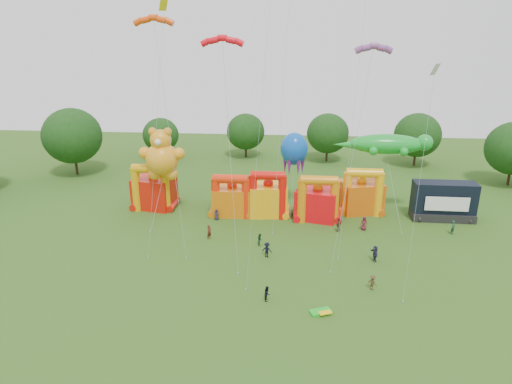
# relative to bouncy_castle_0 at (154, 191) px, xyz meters

# --- Properties ---
(ground) EXTENTS (160.00, 160.00, 0.00)m
(ground) POSITION_rel_bouncy_castle_0_xyz_m (18.93, -28.68, -2.67)
(ground) COLOR #355818
(ground) RESTS_ON ground
(tree_ring) EXTENTS (125.13, 127.25, 12.07)m
(tree_ring) POSITION_rel_bouncy_castle_0_xyz_m (17.73, -28.06, 3.59)
(tree_ring) COLOR #352314
(tree_ring) RESTS_ON ground
(bouncy_castle_0) EXTENTS (6.32, 5.46, 7.06)m
(bouncy_castle_0) POSITION_rel_bouncy_castle_0_xyz_m (0.00, 0.00, 0.00)
(bouncy_castle_0) COLOR red
(bouncy_castle_0) RESTS_ON ground
(bouncy_castle_1) EXTENTS (5.61, 4.56, 6.30)m
(bouncy_castle_1) POSITION_rel_bouncy_castle_0_xyz_m (11.82, -1.54, -0.29)
(bouncy_castle_1) COLOR #D5670B
(bouncy_castle_1) RESTS_ON ground
(bouncy_castle_2) EXTENTS (5.62, 4.70, 6.84)m
(bouncy_castle_2) POSITION_rel_bouncy_castle_0_xyz_m (16.92, -1.41, -0.07)
(bouncy_castle_2) COLOR #F4A10C
(bouncy_castle_2) RESTS_ON ground
(bouncy_castle_3) EXTENTS (6.53, 5.72, 6.69)m
(bouncy_castle_3) POSITION_rel_bouncy_castle_0_xyz_m (23.82, -2.27, -0.14)
(bouncy_castle_3) COLOR red
(bouncy_castle_3) RESTS_ON ground
(bouncy_castle_4) EXTENTS (6.57, 5.76, 6.95)m
(bouncy_castle_4) POSITION_rel_bouncy_castle_0_xyz_m (30.19, 0.83, -0.04)
(bouncy_castle_4) COLOR #D0560B
(bouncy_castle_4) RESTS_ON ground
(stage_trailer) EXTENTS (8.46, 3.35, 5.36)m
(stage_trailer) POSITION_rel_bouncy_castle_0_xyz_m (41.20, -0.88, -0.09)
(stage_trailer) COLOR black
(stage_trailer) RESTS_ON ground
(teddy_bear_kite) EXTENTS (6.46, 9.08, 12.58)m
(teddy_bear_kite) POSITION_rel_bouncy_castle_0_xyz_m (2.17, -2.33, 5.20)
(teddy_bear_kite) COLOR orange
(teddy_bear_kite) RESTS_ON ground
(gecko_kite) EXTENTS (13.44, 9.58, 11.67)m
(gecko_kite) POSITION_rel_bouncy_castle_0_xyz_m (33.46, -1.12, 4.66)
(gecko_kite) COLOR green
(gecko_kite) RESTS_ON ground
(octopus_kite) EXTENTS (3.98, 8.50, 11.08)m
(octopus_kite) POSITION_rel_bouncy_castle_0_xyz_m (20.39, 2.59, 4.55)
(octopus_kite) COLOR #0C4FB8
(octopus_kite) RESTS_ON ground
(parafoil_kites) EXTENTS (28.27, 10.43, 27.27)m
(parafoil_kites) POSITION_rel_bouncy_castle_0_xyz_m (15.18, -13.22, 9.78)
(parafoil_kites) COLOR red
(parafoil_kites) RESTS_ON ground
(diamond_kites) EXTENTS (30.05, 21.02, 40.16)m
(diamond_kites) POSITION_rel_bouncy_castle_0_xyz_m (19.64, -12.46, 12.98)
(diamond_kites) COLOR red
(diamond_kites) RESTS_ON ground
(folded_kite_bundle) EXTENTS (2.23, 1.68, 0.31)m
(folded_kite_bundle) POSITION_rel_bouncy_castle_0_xyz_m (23.28, -25.08, -2.53)
(folded_kite_bundle) COLOR green
(folded_kite_bundle) RESTS_ON ground
(spectator_0) EXTENTS (0.80, 0.55, 1.57)m
(spectator_0) POSITION_rel_bouncy_castle_0_xyz_m (9.92, -3.88, -1.88)
(spectator_0) COLOR #262239
(spectator_0) RESTS_ON ground
(spectator_1) EXTENTS (0.75, 0.82, 1.88)m
(spectator_1) POSITION_rel_bouncy_castle_0_xyz_m (10.00, -10.01, -1.73)
(spectator_1) COLOR #4F2116
(spectator_1) RESTS_ON ground
(spectator_2) EXTENTS (0.70, 0.83, 1.52)m
(spectator_2) POSITION_rel_bouncy_castle_0_xyz_m (16.52, -11.29, -1.91)
(spectator_2) COLOR #173923
(spectator_2) RESTS_ON ground
(spectator_3) EXTENTS (1.32, 0.96, 1.84)m
(spectator_3) POSITION_rel_bouncy_castle_0_xyz_m (17.56, -14.33, -1.75)
(spectator_3) COLOR black
(spectator_3) RESTS_ON ground
(spectator_4) EXTENTS (0.97, 1.12, 1.80)m
(spectator_4) POSITION_rel_bouncy_castle_0_xyz_m (26.48, -6.42, -1.77)
(spectator_4) COLOR #3A2A17
(spectator_4) RESTS_ON ground
(spectator_5) EXTENTS (0.95, 1.85, 1.90)m
(spectator_5) POSITION_rel_bouncy_castle_0_xyz_m (29.86, -14.31, -1.72)
(spectator_5) COLOR #262640
(spectator_5) RESTS_ON ground
(spectator_6) EXTENTS (0.97, 0.66, 1.90)m
(spectator_6) POSITION_rel_bouncy_castle_0_xyz_m (29.84, -5.67, -1.72)
(spectator_6) COLOR maroon
(spectator_6) RESTS_ON ground
(spectator_7) EXTENTS (0.76, 0.82, 1.88)m
(spectator_7) POSITION_rel_bouncy_castle_0_xyz_m (41.10, -6.08, -1.73)
(spectator_7) COLOR #1A412C
(spectator_7) RESTS_ON ground
(spectator_8) EXTENTS (0.70, 0.84, 1.55)m
(spectator_8) POSITION_rel_bouncy_castle_0_xyz_m (18.14, -23.32, -1.89)
(spectator_8) COLOR black
(spectator_8) RESTS_ON ground
(spectator_9) EXTENTS (1.18, 1.13, 1.61)m
(spectator_9) POSITION_rel_bouncy_castle_0_xyz_m (28.64, -20.50, -1.87)
(spectator_9) COLOR #45311B
(spectator_9) RESTS_ON ground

